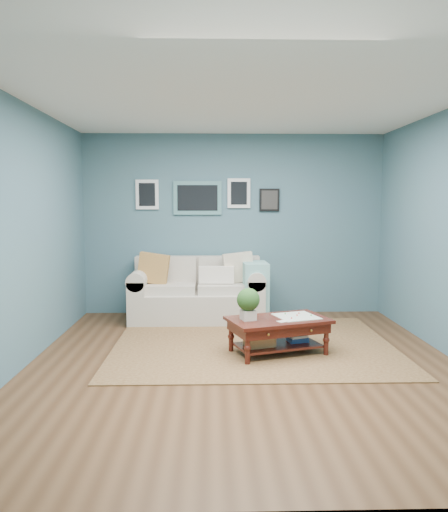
{
  "coord_description": "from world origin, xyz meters",
  "views": [
    {
      "loc": [
        -0.34,
        -5.04,
        1.66
      ],
      "look_at": [
        -0.18,
        1.0,
        1.03
      ],
      "focal_mm": 35.0,
      "sensor_mm": 36.0,
      "label": 1
    }
  ],
  "objects": [
    {
      "name": "coffee_table",
      "position": [
        0.34,
        0.33,
        0.33
      ],
      "size": [
        1.22,
        0.93,
        0.75
      ],
      "rotation": [
        0.0,
        0.0,
        0.32
      ],
      "color": "#340E0A",
      "rests_on": "ground"
    },
    {
      "name": "room_shell",
      "position": [
        -0.01,
        0.06,
        1.36
      ],
      "size": [
        5.0,
        5.02,
        2.7
      ],
      "color": "brown",
      "rests_on": "ground"
    },
    {
      "name": "area_rug",
      "position": [
        0.15,
        0.7,
        0.01
      ],
      "size": [
        3.25,
        2.6,
        0.01
      ],
      "primitive_type": "cube",
      "color": "#563518",
      "rests_on": "ground"
    },
    {
      "name": "loveseat",
      "position": [
        -0.46,
        2.03,
        0.4
      ],
      "size": [
        1.93,
        0.88,
        0.99
      ],
      "color": "beige",
      "rests_on": "ground"
    }
  ]
}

